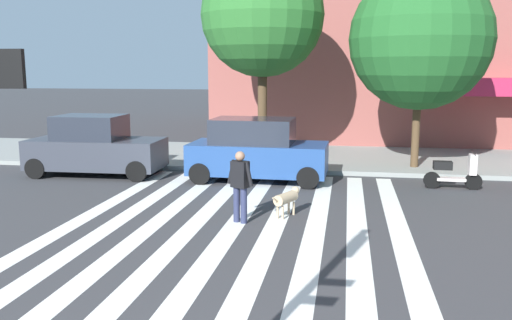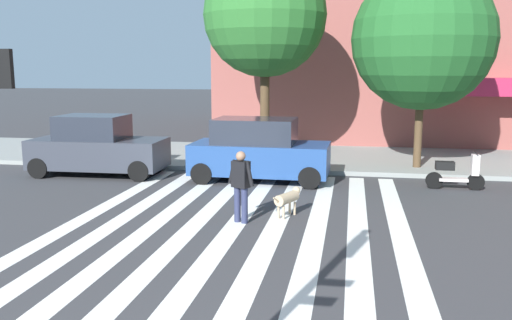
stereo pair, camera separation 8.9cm
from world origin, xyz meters
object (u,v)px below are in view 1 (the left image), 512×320
(parked_scooter, at_px, (453,173))
(street_tree_nearest, at_px, (263,15))
(parked_car_near_curb, at_px, (95,147))
(parked_car_behind_first, at_px, (257,151))
(street_tree_middle, at_px, (420,39))
(pedestrian_dog_walker, at_px, (240,183))
(dog_on_leash, at_px, (287,198))

(parked_scooter, bearing_deg, street_tree_nearest, 150.31)
(parked_car_near_curb, bearing_deg, parked_car_behind_first, 0.02)
(street_tree_middle, bearing_deg, parked_scooter, -74.10)
(street_tree_nearest, xyz_separation_m, street_tree_middle, (5.38, -0.80, -0.92))
(parked_car_near_curb, height_order, pedestrian_dog_walker, parked_car_near_curb)
(parked_car_near_curb, xyz_separation_m, parked_scooter, (11.19, -0.25, -0.44))
(parked_car_behind_first, bearing_deg, street_tree_middle, 26.05)
(parked_scooter, xyz_separation_m, street_tree_nearest, (-6.16, 3.51, 4.86))
(parked_car_behind_first, height_order, parked_scooter, parked_car_behind_first)
(street_tree_nearest, distance_m, pedestrian_dog_walker, 9.13)
(parked_car_near_curb, relative_size, dog_on_leash, 4.12)
(parked_scooter, height_order, dog_on_leash, parked_scooter)
(parked_car_near_curb, xyz_separation_m, street_tree_middle, (10.41, 2.47, 3.49))
(pedestrian_dog_walker, bearing_deg, parked_car_behind_first, 94.89)
(parked_car_near_curb, xyz_separation_m, pedestrian_dog_walker, (5.78, -4.70, 0.00))
(parked_scooter, relative_size, pedestrian_dog_walker, 0.99)
(parked_car_behind_first, xyz_separation_m, pedestrian_dog_walker, (0.40, -4.70, -0.02))
(street_tree_nearest, bearing_deg, parked_car_near_curb, -147.04)
(street_tree_nearest, distance_m, street_tree_middle, 5.52)
(parked_car_near_curb, relative_size, parked_car_behind_first, 1.02)
(pedestrian_dog_walker, bearing_deg, dog_on_leash, 35.93)
(parked_car_near_curb, height_order, parked_scooter, parked_car_near_curb)
(parked_scooter, bearing_deg, parked_car_behind_first, 177.51)
(dog_on_leash, bearing_deg, parked_car_behind_first, 109.22)
(dog_on_leash, bearing_deg, street_tree_nearest, 103.47)
(parked_scooter, bearing_deg, pedestrian_dog_walker, -140.59)
(pedestrian_dog_walker, distance_m, dog_on_leash, 1.31)
(parked_car_behind_first, xyz_separation_m, street_tree_middle, (5.04, 2.46, 3.47))
(parked_car_near_curb, distance_m, dog_on_leash, 7.86)
(parked_car_near_curb, bearing_deg, street_tree_middle, 13.32)
(parked_car_near_curb, distance_m, street_tree_middle, 11.26)
(street_tree_middle, xyz_separation_m, dog_on_leash, (-3.65, -6.45, -3.97))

